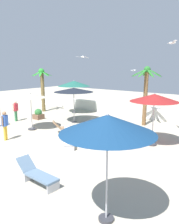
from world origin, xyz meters
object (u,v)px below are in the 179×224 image
at_px(patio_umbrella_4, 31,96).
at_px(guest_1, 16,109).
at_px(seagull_0, 134,70).
at_px(planter, 38,114).
at_px(patio_umbrella_2, 108,125).
at_px(lounge_chair_2, 68,127).
at_px(seagull_1, 83,57).
at_px(palm_tree_2, 146,88).
at_px(seagull_2, 172,43).
at_px(guest_2, 5,123).
at_px(palm_tree_1, 42,85).
at_px(patio_umbrella_3, 74,90).
at_px(lounge_chair_0, 37,173).
at_px(patio_umbrella_1, 154,98).
at_px(patio_umbrella_5, 74,84).
at_px(lounge_chair_1, 69,138).

relative_size(patio_umbrella_4, guest_1, 1.56).
height_order(seagull_0, planter, seagull_0).
bearing_deg(patio_umbrella_2, lounge_chair_2, 140.21).
bearing_deg(seagull_1, palm_tree_2, 31.70).
bearing_deg(seagull_2, planter, -174.99).
bearing_deg(guest_2, palm_tree_1, 125.19).
xyz_separation_m(patio_umbrella_4, guest_1, (-3.03, 0.84, -1.30)).
relative_size(patio_umbrella_3, planter, 3.48).
relative_size(palm_tree_1, guest_1, 2.51).
relative_size(palm_tree_2, guest_2, 2.50).
bearing_deg(lounge_chair_0, guest_1, 149.11).
xyz_separation_m(patio_umbrella_1, palm_tree_2, (-2.23, 3.82, 0.16)).
xyz_separation_m(guest_2, planter, (-2.87, 4.82, -0.65)).
height_order(palm_tree_1, seagull_2, seagull_2).
distance_m(palm_tree_1, lounge_chair_0, 14.52).
bearing_deg(guest_1, lounge_chair_0, -30.89).
relative_size(patio_umbrella_3, lounge_chair_2, 1.63).
distance_m(palm_tree_2, guest_1, 10.04).
relative_size(patio_umbrella_5, seagull_1, 2.97).
bearing_deg(patio_umbrella_5, lounge_chair_0, -54.24).
height_order(patio_umbrella_2, patio_umbrella_4, patio_umbrella_2).
distance_m(patio_umbrella_4, palm_tree_2, 8.03).
xyz_separation_m(guest_2, seagull_2, (7.39, 5.72, 4.45)).
distance_m(guest_1, seagull_2, 12.20).
xyz_separation_m(patio_umbrella_4, palm_tree_2, (5.50, 5.83, 0.47)).
xyz_separation_m(patio_umbrella_4, guest_2, (0.65, -2.42, -1.24)).
bearing_deg(palm_tree_1, guest_2, -54.81).
xyz_separation_m(palm_tree_2, lounge_chair_0, (0.66, -10.48, -2.36)).
relative_size(patio_umbrella_1, lounge_chair_2, 1.58).
height_order(patio_umbrella_1, seagull_0, seagull_0).
bearing_deg(lounge_chair_1, patio_umbrella_5, 129.94).
xyz_separation_m(patio_umbrella_1, patio_umbrella_4, (-7.73, -2.01, -0.31)).
xyz_separation_m(palm_tree_1, lounge_chair_2, (7.03, -4.07, -2.16)).
bearing_deg(patio_umbrella_1, seagull_1, 166.67).
distance_m(palm_tree_1, planter, 4.06).
bearing_deg(patio_umbrella_5, seagull_1, -39.24).
xyz_separation_m(patio_umbrella_2, seagull_2, (-1.30, 8.13, 2.73)).
bearing_deg(lounge_chair_0, lounge_chair_2, 123.57).
bearing_deg(lounge_chair_2, lounge_chair_0, -56.43).
xyz_separation_m(lounge_chair_2, seagull_2, (5.54, 2.44, 5.10)).
xyz_separation_m(patio_umbrella_3, lounge_chair_0, (5.25, -7.93, -2.11)).
bearing_deg(seagull_0, patio_umbrella_4, -104.15).
height_order(patio_umbrella_5, seagull_1, seagull_1).
bearing_deg(patio_umbrella_1, guest_1, -173.77).
height_order(patio_umbrella_5, lounge_chair_2, patio_umbrella_5).
distance_m(patio_umbrella_4, patio_umbrella_5, 6.32).
xyz_separation_m(patio_umbrella_3, lounge_chair_1, (3.30, -4.09, -2.10)).
distance_m(lounge_chair_0, lounge_chair_2, 6.62).
bearing_deg(lounge_chair_1, seagull_0, 99.43).
bearing_deg(seagull_1, patio_umbrella_4, -115.54).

